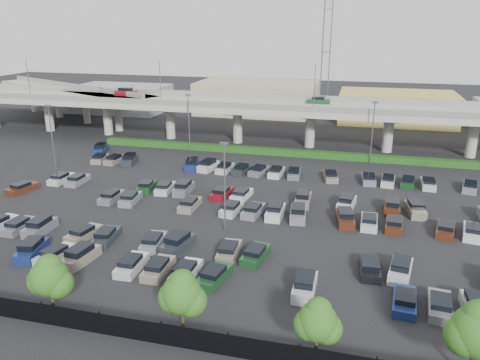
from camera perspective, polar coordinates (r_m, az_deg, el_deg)
name	(u,v)px	position (r m, az deg, el deg)	size (l,w,h in m)	color
ground	(242,205)	(60.28, 0.29, -3.12)	(280.00, 280.00, 0.00)	black
overpass	(283,109)	(88.75, 5.24, 8.61)	(150.00, 13.00, 15.80)	gray
on_ramp	(72,92)	(118.46, -19.78, 10.09)	(50.93, 30.13, 8.80)	gray
hedge	(277,152)	(83.36, 4.50, 3.44)	(66.00, 1.60, 1.10)	#143E12
fence	(149,332)	(36.61, -11.08, -17.69)	(70.00, 0.10, 2.00)	black
tree_row	(164,291)	(35.97, -9.21, -13.26)	(65.07, 3.66, 5.94)	#332316
parked_cars	(234,208)	(57.74, -0.74, -3.48)	(63.27, 41.69, 1.67)	slate
light_poles	(216,153)	(61.19, -2.99, 3.35)	(66.90, 48.38, 10.30)	#535359
distant_buildings	(354,104)	(117.59, 13.78, 9.05)	(138.00, 24.00, 9.00)	slate
comm_tower	(326,49)	(128.82, 10.47, 15.39)	(2.40, 2.40, 30.00)	#535359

